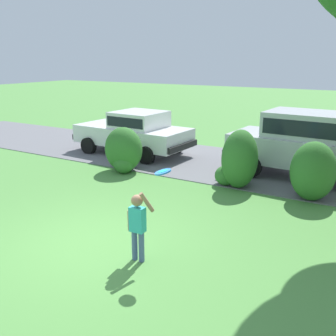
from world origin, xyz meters
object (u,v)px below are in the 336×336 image
(parked_suv, at_px, (310,142))
(child_thrower, at_px, (138,222))
(parked_sedan, at_px, (135,131))
(frisbee, at_px, (163,172))

(parked_suv, relative_size, child_thrower, 3.73)
(parked_sedan, bearing_deg, child_thrower, -54.35)
(child_thrower, distance_m, frisbee, 0.99)
(child_thrower, bearing_deg, parked_sedan, 125.65)
(child_thrower, height_order, frisbee, frisbee)
(parked_sedan, height_order, child_thrower, parked_sedan)
(parked_sedan, distance_m, frisbee, 7.93)
(parked_sedan, height_order, frisbee, frisbee)
(parked_suv, xyz_separation_m, child_thrower, (-1.48, -6.52, -0.36))
(child_thrower, xyz_separation_m, frisbee, (0.38, 0.21, 0.89))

